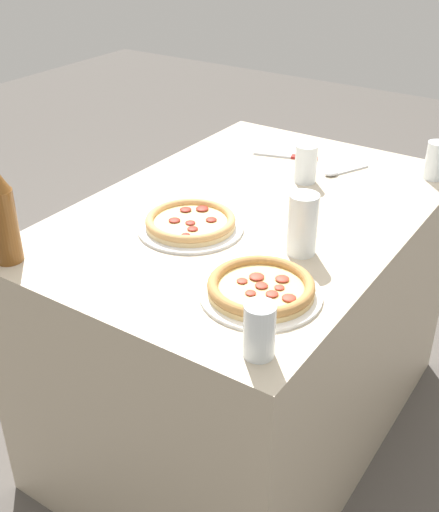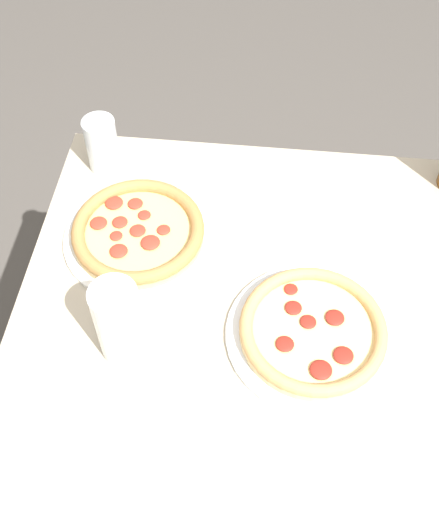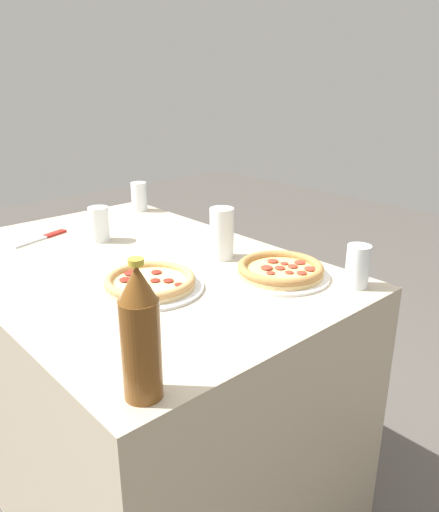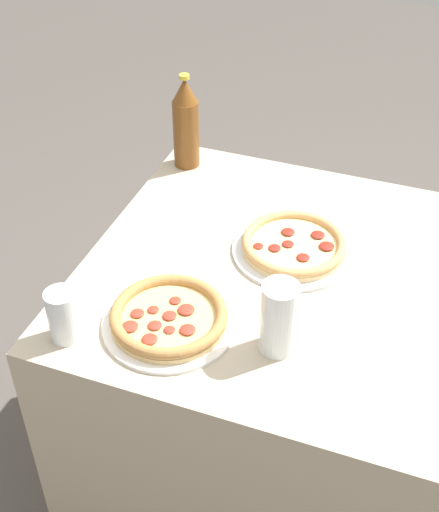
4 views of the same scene
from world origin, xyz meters
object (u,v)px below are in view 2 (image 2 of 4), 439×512
object	(u,v)px
glass_mango_juice	(120,325)
glass_water	(102,146)
pizza_veggie	(138,232)
pizza_salami	(313,332)

from	to	relation	value
glass_mango_juice	glass_water	bearing A→B (deg)	16.24
glass_mango_juice	glass_water	distance (m)	0.40
pizza_veggie	pizza_salami	bearing A→B (deg)	-118.61
pizza_veggie	glass_mango_juice	xyz separation A→B (m)	(-0.21, -0.02, 0.05)
pizza_veggie	pizza_salami	distance (m)	0.35
pizza_salami	glass_mango_juice	size ratio (longest dim) A/B	1.79
pizza_veggie	glass_mango_juice	size ratio (longest dim) A/B	1.75
pizza_veggie	glass_mango_juice	world-z (taller)	glass_mango_juice
pizza_veggie	pizza_salami	world-z (taller)	pizza_veggie
pizza_veggie	glass_mango_juice	bearing A→B (deg)	-175.62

